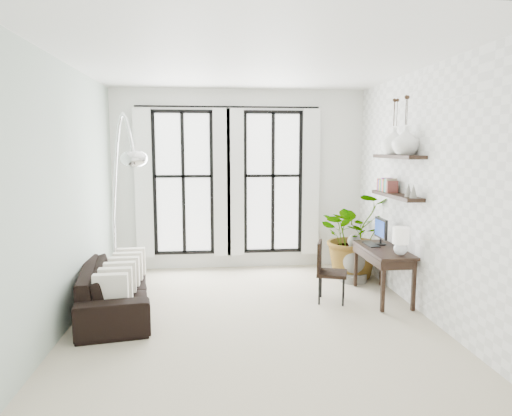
{
  "coord_description": "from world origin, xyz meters",
  "views": [
    {
      "loc": [
        -0.49,
        -5.68,
        2.17
      ],
      "look_at": [
        0.09,
        0.3,
        1.38
      ],
      "focal_mm": 32.0,
      "sensor_mm": 36.0,
      "label": 1
    }
  ],
  "objects": [
    {
      "name": "floor",
      "position": [
        0.0,
        0.0,
        0.0
      ],
      "size": [
        5.0,
        5.0,
        0.0
      ],
      "primitive_type": "plane",
      "color": "#B8AE92",
      "rests_on": "ground"
    },
    {
      "name": "ceiling",
      "position": [
        0.0,
        0.0,
        3.2
      ],
      "size": [
        5.0,
        5.0,
        0.0
      ],
      "primitive_type": "plane",
      "color": "white",
      "rests_on": "wall_back"
    },
    {
      "name": "wall_left",
      "position": [
        -2.25,
        0.0,
        1.6
      ],
      "size": [
        0.0,
        5.0,
        5.0
      ],
      "primitive_type": "plane",
      "rotation": [
        1.57,
        0.0,
        1.57
      ],
      "color": "#A5B8AA",
      "rests_on": "floor"
    },
    {
      "name": "wall_right",
      "position": [
        2.25,
        0.0,
        1.6
      ],
      "size": [
        0.0,
        5.0,
        5.0
      ],
      "primitive_type": "plane",
      "rotation": [
        1.57,
        0.0,
        -1.57
      ],
      "color": "white",
      "rests_on": "floor"
    },
    {
      "name": "wall_back",
      "position": [
        0.0,
        2.5,
        1.6
      ],
      "size": [
        4.5,
        0.0,
        4.5
      ],
      "primitive_type": "plane",
      "rotation": [
        1.57,
        0.0,
        0.0
      ],
      "color": "white",
      "rests_on": "floor"
    },
    {
      "name": "windows",
      "position": [
        -0.2,
        2.43,
        1.56
      ],
      "size": [
        3.26,
        0.13,
        2.65
      ],
      "color": "white",
      "rests_on": "wall_back"
    },
    {
      "name": "wall_shelves",
      "position": [
        2.11,
        0.57,
        1.73
      ],
      "size": [
        0.25,
        1.3,
        0.6
      ],
      "color": "black",
      "rests_on": "wall_right"
    },
    {
      "name": "sofa",
      "position": [
        -1.8,
        0.36,
        0.31
      ],
      "size": [
        1.19,
        2.26,
        0.63
      ],
      "primitive_type": "imported",
      "rotation": [
        0.0,
        0.0,
        1.74
      ],
      "color": "black",
      "rests_on": "floor"
    },
    {
      "name": "throw_pillows",
      "position": [
        -1.7,
        0.36,
        0.5
      ],
      "size": [
        0.4,
        1.52,
        0.4
      ],
      "color": "white",
      "rests_on": "sofa"
    },
    {
      "name": "plant",
      "position": [
        1.9,
        1.65,
        0.73
      ],
      "size": [
        1.39,
        1.23,
        1.45
      ],
      "primitive_type": "imported",
      "rotation": [
        0.0,
        0.0,
        0.08
      ],
      "color": "#2D7228",
      "rests_on": "floor"
    },
    {
      "name": "desk",
      "position": [
        1.95,
        0.48,
        0.7
      ],
      "size": [
        0.53,
        1.25,
        1.13
      ],
      "color": "black",
      "rests_on": "floor"
    },
    {
      "name": "desk_chair",
      "position": [
        1.11,
        0.48,
        0.49
      ],
      "size": [
        0.51,
        0.51,
        0.86
      ],
      "rotation": [
        0.0,
        0.0,
        -0.31
      ],
      "color": "black",
      "rests_on": "floor"
    },
    {
      "name": "arc_lamp",
      "position": [
        -1.69,
        0.65,
        1.96
      ],
      "size": [
        0.77,
        0.86,
        2.64
      ],
      "color": "silver",
      "rests_on": "floor"
    },
    {
      "name": "buddha",
      "position": [
        1.79,
        1.38,
        0.33
      ],
      "size": [
        0.43,
        0.43,
        0.78
      ],
      "color": "gray",
      "rests_on": "floor"
    },
    {
      "name": "vase_a",
      "position": [
        2.11,
        0.28,
        2.27
      ],
      "size": [
        0.37,
        0.37,
        0.38
      ],
      "primitive_type": "imported",
      "color": "white",
      "rests_on": "shelf_upper"
    },
    {
      "name": "vase_b",
      "position": [
        2.11,
        0.68,
        2.27
      ],
      "size": [
        0.37,
        0.37,
        0.38
      ],
      "primitive_type": "imported",
      "color": "white",
      "rests_on": "shelf_upper"
    }
  ]
}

